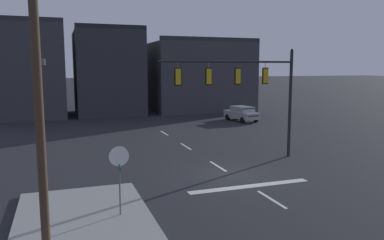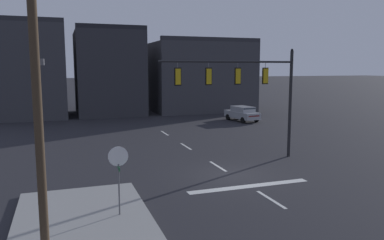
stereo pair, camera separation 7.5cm
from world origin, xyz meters
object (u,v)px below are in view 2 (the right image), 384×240
object	(u,v)px
utility_pole	(36,84)
stop_sign	(118,164)
signal_mast_near_side	(248,84)
car_lot_nearside	(242,113)

from	to	relation	value
utility_pole	stop_sign	bearing A→B (deg)	44.05
signal_mast_near_side	car_lot_nearside	size ratio (longest dim) A/B	1.91
stop_sign	utility_pole	world-z (taller)	utility_pole
car_lot_nearside	stop_sign	bearing A→B (deg)	-126.29
signal_mast_near_side	car_lot_nearside	distance (m)	18.04
stop_sign	signal_mast_near_side	bearing A→B (deg)	36.86
stop_sign	car_lot_nearside	xyz separation A→B (m)	(16.57, 22.56, -1.29)
signal_mast_near_side	utility_pole	size ratio (longest dim) A/B	0.89
signal_mast_near_side	stop_sign	world-z (taller)	signal_mast_near_side
stop_sign	utility_pole	bearing A→B (deg)	-135.95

